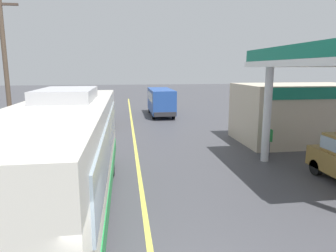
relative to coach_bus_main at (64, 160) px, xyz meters
name	(u,v)px	position (x,y,z in m)	size (l,w,h in m)	color
ground	(132,123)	(2.26, 15.36, -1.72)	(120.00, 120.00, 0.00)	#424247
lane_divider_stripe	(134,137)	(2.26, 10.36, -1.72)	(0.16, 50.00, 0.01)	#D8CC4C
coach_bus_main	(64,160)	(0.00, 0.00, 0.00)	(2.60, 11.04, 3.69)	silver
gas_station_roadside	(321,101)	(11.92, 5.81, 0.91)	(9.10, 11.95, 5.10)	#147259
minibus_opposing_lane	(161,100)	(5.05, 19.10, -0.25)	(2.04, 6.13, 2.44)	#264C9E
pedestrian_near_pump	(267,139)	(8.54, 4.81, -0.79)	(0.55, 0.22, 1.66)	#33333F
car_trailing_behind_bus	(99,112)	(-0.25, 14.69, -0.71)	(1.70, 4.20, 1.82)	olive
utility_pole_roadside	(6,69)	(-4.46, 8.71, 2.53)	(1.80, 0.24, 8.13)	brown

